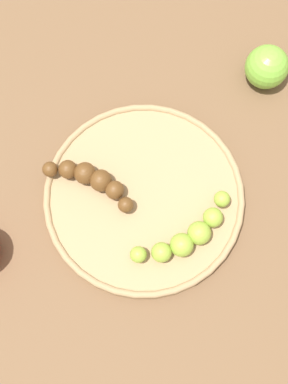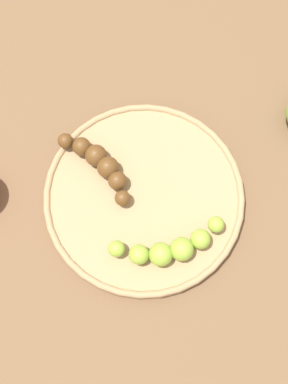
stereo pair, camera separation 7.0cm
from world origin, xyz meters
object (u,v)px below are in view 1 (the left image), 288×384
fruit_bowl (144,197)px  apple_green (267,67)px  banana_overripe (91,180)px  banana_green (188,235)px

fruit_bowl → apple_green: size_ratio=4.34×
apple_green → banana_overripe: bearing=129.7°
banana_overripe → apple_green: 0.32m
fruit_bowl → banana_green: 0.09m
fruit_bowl → banana_overripe: banana_overripe is taller
fruit_bowl → banana_green: size_ratio=2.22×
banana_overripe → apple_green: apple_green is taller
banana_green → apple_green: 0.30m
fruit_bowl → apple_green: (0.22, -0.17, 0.02)m
banana_green → apple_green: size_ratio=1.96×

